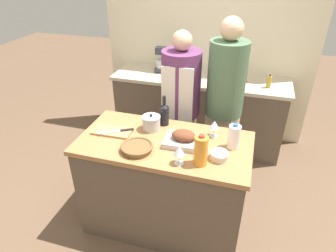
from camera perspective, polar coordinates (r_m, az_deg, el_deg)
The scene contains 20 objects.
ground_plane at distance 2.95m, azimuth -0.61°, elevation -17.51°, with size 12.00×12.00×0.00m, color brown.
kitchen_island at distance 2.64m, azimuth -0.66°, elevation -11.00°, with size 1.37×0.70×0.89m.
back_counter at distance 3.82m, azimuth 5.80°, elevation 3.01°, with size 2.10×0.60×0.88m.
back_wall at distance 3.85m, azimuth 7.56°, elevation 16.41°, with size 2.60×0.10×2.55m.
roasting_pan at distance 2.31m, azimuth 3.02°, elevation -2.49°, with size 0.30×0.23×0.12m.
wicker_basket at distance 2.26m, azimuth -5.95°, elevation -4.10°, with size 0.25×0.25×0.05m.
cutting_board at distance 2.52m, azimuth -10.57°, elevation -0.97°, with size 0.33×0.18×0.02m.
stock_pot at distance 2.50m, azimuth -3.20°, elevation 0.63°, with size 0.15×0.15×0.14m.
mixing_bowl at distance 2.19m, azimuth 9.72°, elevation -5.49°, with size 0.14×0.14×0.06m.
juice_jug at distance 2.08m, azimuth 6.28°, elevation -4.68°, with size 0.10×0.10×0.24m.
milk_jug at distance 2.30m, azimuth 12.47°, elevation -2.02°, with size 0.09×0.09×0.21m.
wine_bottle_green at distance 2.54m, azimuth -0.71°, elevation 2.41°, with size 0.08×0.08×0.27m.
wine_glass_left at distance 2.08m, azimuth 2.16°, elevation -4.84°, with size 0.08×0.08×0.14m.
wine_glass_right at distance 2.41m, azimuth 8.83°, elevation 0.17°, with size 0.08×0.08×0.14m.
knife_chef at distance 2.49m, azimuth -9.63°, elevation -0.96°, with size 0.27×0.17×0.01m.
stand_mixer at distance 3.76m, azimuth -0.97°, elevation 12.13°, with size 0.18×0.14×0.31m.
condiment_bottle_tall at distance 3.49m, azimuth 18.68°, elevation 7.99°, with size 0.05×0.05×0.15m.
condiment_bottle_short at distance 3.55m, azimuth 14.49°, elevation 9.48°, with size 0.05×0.05×0.21m.
person_cook_aproned at distance 2.99m, azimuth 2.41°, elevation 4.24°, with size 0.38×0.38×1.59m.
person_cook_guest at distance 2.89m, azimuth 10.65°, elevation 4.67°, with size 0.35×0.35×1.73m.
Camera 1 is at (0.59, -1.89, 2.20)m, focal length 32.00 mm.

